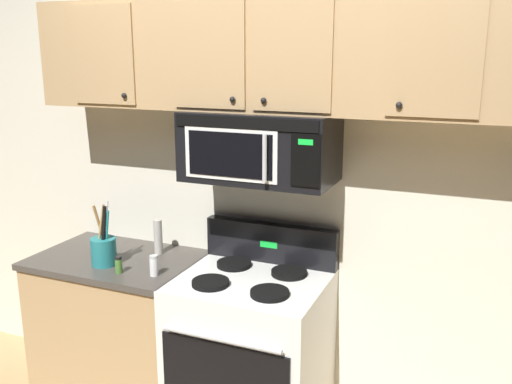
# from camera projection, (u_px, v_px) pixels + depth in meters

# --- Properties ---
(back_wall) EXTENTS (5.20, 0.10, 2.70)m
(back_wall) POSITION_uv_depth(u_px,v_px,m) (277.00, 180.00, 3.11)
(back_wall) COLOR silver
(back_wall) RESTS_ON ground_plane
(stove_range) EXTENTS (0.76, 0.69, 1.12)m
(stove_range) POSITION_uv_depth(u_px,v_px,m) (251.00, 355.00, 2.99)
(stove_range) COLOR white
(stove_range) RESTS_ON ground_plane
(over_range_microwave) EXTENTS (0.76, 0.43, 0.35)m
(over_range_microwave) POSITION_uv_depth(u_px,v_px,m) (260.00, 147.00, 2.83)
(over_range_microwave) COLOR black
(upper_cabinets) EXTENTS (2.50, 0.36, 0.55)m
(upper_cabinets) POSITION_uv_depth(u_px,v_px,m) (262.00, 55.00, 2.75)
(upper_cabinets) COLOR tan
(counter_segment) EXTENTS (0.93, 0.65, 0.90)m
(counter_segment) POSITION_uv_depth(u_px,v_px,m) (122.00, 328.00, 3.32)
(counter_segment) COLOR tan
(counter_segment) RESTS_ON ground_plane
(utensil_crock_teal) EXTENTS (0.14, 0.14, 0.35)m
(utensil_crock_teal) POSITION_uv_depth(u_px,v_px,m) (104.00, 249.00, 3.07)
(utensil_crock_teal) COLOR teal
(utensil_crock_teal) RESTS_ON counter_segment
(salt_shaker) EXTENTS (0.05, 0.05, 0.11)m
(salt_shaker) POSITION_uv_depth(u_px,v_px,m) (154.00, 266.00, 2.93)
(salt_shaker) COLOR white
(salt_shaker) RESTS_ON counter_segment
(pepper_mill) EXTENTS (0.05, 0.05, 0.20)m
(pepper_mill) POSITION_uv_depth(u_px,v_px,m) (158.00, 237.00, 3.24)
(pepper_mill) COLOR #B7B2A8
(pepper_mill) RESTS_ON counter_segment
(spice_jar) EXTENTS (0.04, 0.04, 0.09)m
(spice_jar) POSITION_uv_depth(u_px,v_px,m) (119.00, 265.00, 2.97)
(spice_jar) COLOR #4C7F33
(spice_jar) RESTS_ON counter_segment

